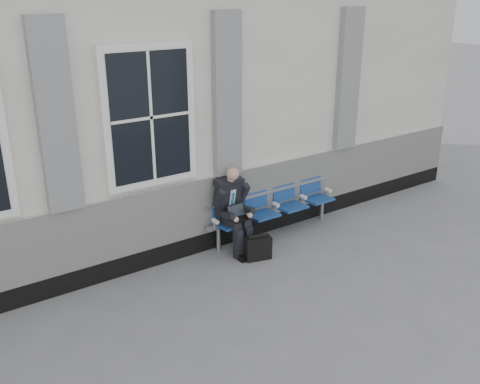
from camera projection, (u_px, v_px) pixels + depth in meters
ground at (186, 317)px, 6.73m from camera, size 70.00×70.00×0.00m
station_building at (73, 98)px, 8.59m from camera, size 14.40×4.40×4.49m
bench at (273, 203)px, 8.84m from camera, size 2.60×0.47×0.91m
businessman at (233, 206)px, 8.19m from camera, size 0.55×0.73×1.38m
briefcase at (258, 248)px, 8.12m from camera, size 0.43×0.26×0.41m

